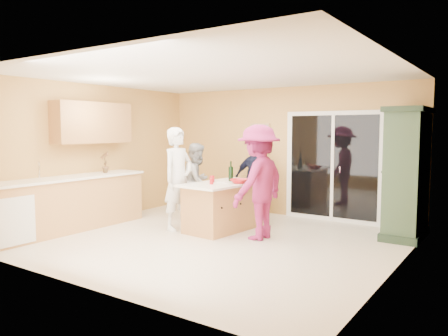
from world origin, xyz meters
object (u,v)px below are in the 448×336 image
Objects in this scene: kitchen_island at (224,208)px; green_hutch at (407,175)px; woman_white at (178,179)px; woman_magenta at (259,182)px; woman_grey at (198,182)px; woman_navy at (256,179)px.

kitchen_island is 3.07m from green_hutch.
kitchen_island is 0.94m from woman_white.
green_hutch is at bearing 28.80° from kitchen_island.
green_hutch is (2.75, 1.20, 0.63)m from kitchen_island.
woman_magenta is (-1.94, -1.40, -0.11)m from green_hutch.
woman_grey reaches higher than kitchen_island.
woman_white is 1.51m from woman_magenta.
kitchen_island is 1.46m from woman_navy.
woman_navy is at bearing 102.00° from kitchen_island.
woman_white is 0.98× the size of woman_magenta.
green_hutch is 3.79m from woman_white.
woman_magenta is at bearing -144.07° from green_hutch.
green_hutch is at bearing -62.03° from woman_white.
woman_white is 1.20× the size of woman_grey.
green_hutch is 1.41× the size of woman_grey.
kitchen_island is 0.92× the size of woman_white.
woman_magenta is (1.72, -0.63, 0.17)m from woman_grey.
woman_magenta is (0.82, -0.20, 0.52)m from kitchen_island.
green_hutch reaches higher than woman_navy.
kitchen_island is 1.11× the size of woman_grey.
woman_navy reaches higher than woman_grey.
woman_navy is (0.51, 1.82, -0.14)m from woman_white.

